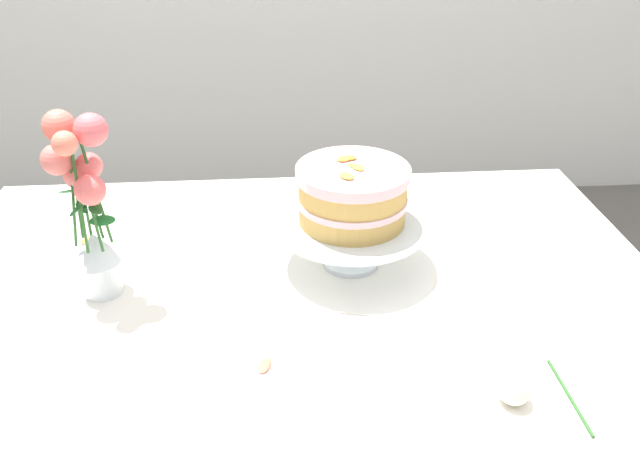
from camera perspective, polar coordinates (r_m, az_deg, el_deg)
dining_table at (r=1.21m, az=-1.88°, el=-10.17°), size 1.40×1.00×0.74m
linen_napkin at (r=1.25m, az=2.75°, el=-3.18°), size 0.38×0.38×0.00m
cake_stand at (r=1.21m, az=2.84°, el=0.05°), size 0.29×0.29×0.10m
layer_cake at (r=1.18m, az=2.92°, el=3.11°), size 0.21×0.21×0.12m
flower_vase at (r=1.16m, az=-20.25°, el=1.97°), size 0.11×0.10×0.34m
fallen_rose at (r=0.99m, az=17.20°, el=-13.65°), size 0.11×0.15×0.05m
loose_petal_0 at (r=1.42m, az=-20.12°, el=-0.98°), size 0.04×0.04×0.00m
loose_petal_1 at (r=1.02m, az=-5.00°, el=-12.15°), size 0.03×0.04×0.01m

